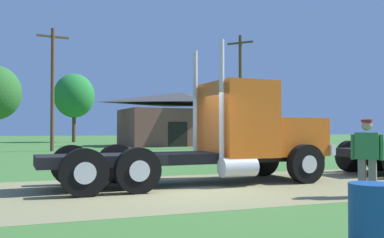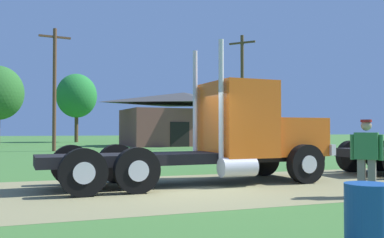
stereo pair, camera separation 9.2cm
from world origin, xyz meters
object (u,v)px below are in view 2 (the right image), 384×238
Objects in this scene: visitor_standing_near at (367,154)px; utility_pole_far at (242,89)px; truck_foreground_white at (232,136)px; steel_barrel at (368,220)px; utility_pole_near at (54,86)px; shed_building at (184,120)px.

visitor_standing_near is 0.19× the size of utility_pole_far.
truck_foreground_white is 7.30m from steel_barrel.
truck_foreground_white is 4.78× the size of visitor_standing_near.
utility_pole_near reaches higher than visitor_standing_near.
visitor_standing_near is 24.34m from utility_pole_far.
visitor_standing_near is at bearing -109.86° from utility_pole_far.
truck_foreground_white is 3.93m from visitor_standing_near.
steel_barrel is at bearing -84.10° from utility_pole_near.
truck_foreground_white reaches higher than steel_barrel.
truck_foreground_white is at bearing -77.88° from utility_pole_near.
utility_pole_near is at bearing 104.24° from visitor_standing_near.
visitor_standing_near is 24.73m from utility_pole_near.
steel_barrel is 28.86m from utility_pole_far.
truck_foreground_white is 20.90m from utility_pole_near.
visitor_standing_near is 0.20× the size of utility_pole_near.
shed_building is (6.17, 31.24, 1.51)m from visitor_standing_near.
shed_building is at bearing 74.18° from truck_foreground_white.
shed_building is 14.48m from utility_pole_near.
utility_pole_near is at bearing 175.54° from utility_pole_far.
visitor_standing_near is 31.88m from shed_building.
utility_pole_far reaches higher than shed_building.
utility_pole_near reaches higher than shed_building.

